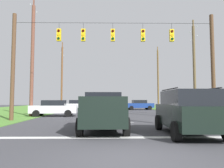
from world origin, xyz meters
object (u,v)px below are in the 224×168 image
Objects in this scene: suv_black at (188,111)px; utility_pole_far_right at (158,78)px; pickup_truck at (103,111)px; distant_car_far_parked at (77,105)px; distant_car_crossing_white at (54,108)px; utility_pole_mid_right at (194,67)px; utility_pole_mid_left at (32,59)px; utility_pole_far_left at (62,76)px; distant_car_oncoming at (139,105)px; overhead_signal_span at (114,60)px.

suv_black is 27.52m from utility_pole_far_right.
pickup_truck is 20.14m from distant_car_far_parked.
suv_black reaches higher than distant_car_crossing_white.
distant_car_far_parked is at bearing 140.91° from utility_pole_mid_right.
utility_pole_far_left is at bearing 90.93° from utility_pole_mid_left.
pickup_truck reaches higher than distant_car_crossing_white.
distant_car_far_parked is at bearing 101.93° from pickup_truck.
utility_pole_mid_left is (-15.58, -15.85, 0.31)m from utility_pole_far_right.
pickup_truck is 0.50× the size of utility_pole_far_left.
distant_car_oncoming is (1.25, 24.50, -0.27)m from suv_black.
distant_car_oncoming is 1.00× the size of distant_car_far_parked.
overhead_signal_span is 21.49m from utility_pole_far_right.
distant_car_oncoming is 18.74m from utility_pole_mid_left.
pickup_truck is at bearing -102.50° from distant_car_oncoming.
pickup_truck is at bearing -108.83° from utility_pole_far_right.
utility_pole_mid_right is (7.86, 4.19, 0.07)m from overhead_signal_span.
utility_pole_mid_left is (-6.99, 9.32, 4.51)m from pickup_truck.
distant_car_oncoming is at bearing 76.02° from overhead_signal_span.
utility_pole_far_right is at bearing 49.24° from distant_car_crossing_white.
utility_pole_far_right is at bearing 23.22° from distant_car_far_parked.
utility_pole_mid_right reaches higher than distant_car_far_parked.
distant_car_far_parked is 0.42× the size of utility_pole_far_right.
distant_car_far_parked is 0.47× the size of utility_pole_mid_right.
distant_car_far_parked is (-4.83, 14.50, -3.84)m from overhead_signal_span.
utility_pole_far_right is (7.92, 19.97, 0.54)m from overhead_signal_span.
suv_black reaches higher than pickup_truck.
utility_pole_mid_left is 14.36m from utility_pole_far_left.
overhead_signal_span is 20.10m from utility_pole_far_left.
distant_car_far_parked is 14.55m from utility_pole_far_right.
overhead_signal_span is at bearing -71.57° from distant_car_far_parked.
utility_pole_far_left reaches higher than distant_car_crossing_white.
distant_car_crossing_white is at bearing 142.14° from overhead_signal_span.
distant_car_oncoming is 6.06m from utility_pole_far_right.
utility_pole_mid_left is (-2.10, -0.21, 4.68)m from distant_car_crossing_white.
pickup_truck is at bearing -78.07° from distant_car_far_parked.
distant_car_oncoming is 0.41× the size of utility_pole_far_left.
suv_black is 0.46× the size of utility_pole_far_right.
distant_car_crossing_white is 0.42× the size of utility_pole_far_right.
distant_car_oncoming is 9.76m from distant_car_far_parked.
suv_black is 0.52× the size of utility_pole_mid_right.
utility_pole_mid_right reaches higher than pickup_truck.
utility_pole_far_left is (-0.23, 14.35, -0.09)m from utility_pole_mid_left.
utility_pole_far_right reaches higher than distant_car_oncoming.
suv_black is at bearing -100.08° from utility_pole_far_right.
utility_pole_mid_left is 1.05× the size of utility_pole_far_left.
utility_pole_far_left reaches higher than utility_pole_far_right.
utility_pole_mid_right is (8.53, 9.39, 3.73)m from pickup_truck.
utility_pole_mid_right is (3.46, -13.49, 3.91)m from distant_car_oncoming.
pickup_truck is 1.12× the size of suv_black.
overhead_signal_span is at bearing -151.96° from utility_pole_mid_right.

